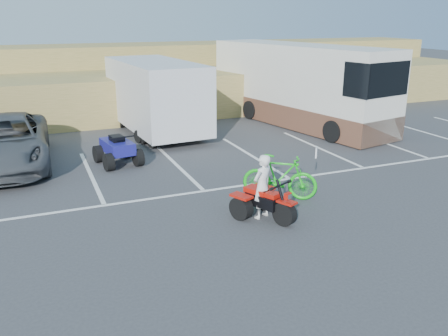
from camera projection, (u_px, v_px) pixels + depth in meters
name	position (u px, v px, depth m)	size (l,w,h in m)	color
ground	(240.00, 225.00, 10.92)	(100.00, 100.00, 0.00)	#3A3A3D
parking_stripes	(212.00, 170.00, 14.81)	(28.00, 5.16, 0.01)	white
grass_embankment	(115.00, 81.00, 24.10)	(40.00, 8.50, 3.10)	olive
red_trike_atv	(266.00, 219.00, 11.26)	(1.13, 1.51, 0.98)	#B7150A
rider	(262.00, 187.00, 11.12)	(0.57, 0.37, 1.56)	white
green_dirt_bike	(280.00, 177.00, 12.38)	(0.55, 1.96, 1.18)	#14BF19
grey_pickup	(4.00, 142.00, 14.98)	(2.63, 5.71, 1.59)	#484B4F
cargo_trailer	(156.00, 95.00, 19.10)	(2.92, 6.34, 2.88)	silver
rv_motorhome	(297.00, 90.00, 20.78)	(4.24, 9.70, 3.39)	silver
quad_atv_blue	(119.00, 164.00, 15.42)	(1.20, 1.61, 1.05)	navy
quad_atv_green	(156.00, 143.00, 17.89)	(1.07, 1.43, 0.94)	#125215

